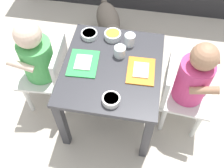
# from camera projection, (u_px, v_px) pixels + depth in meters

# --- Properties ---
(ground_plane) EXTENTS (7.00, 7.00, 0.00)m
(ground_plane) POSITION_uv_depth(u_px,v_px,m) (112.00, 110.00, 1.77)
(ground_plane) COLOR beige
(dining_table) EXTENTS (0.53, 0.60, 0.46)m
(dining_table) POSITION_uv_depth(u_px,v_px,m) (112.00, 76.00, 1.46)
(dining_table) COLOR #333338
(dining_table) RESTS_ON ground
(seated_child_left) EXTENTS (0.29, 0.29, 0.67)m
(seated_child_left) POSITION_uv_depth(u_px,v_px,m) (39.00, 58.00, 1.48)
(seated_child_left) COLOR silver
(seated_child_left) RESTS_ON ground
(seated_child_right) EXTENTS (0.30, 0.30, 0.68)m
(seated_child_right) POSITION_uv_depth(u_px,v_px,m) (191.00, 80.00, 1.39)
(seated_child_right) COLOR silver
(seated_child_right) RESTS_ON ground
(dog) EXTENTS (0.29, 0.47, 0.30)m
(dog) POSITION_uv_depth(u_px,v_px,m) (109.00, 22.00, 2.01)
(dog) COLOR #332D28
(dog) RESTS_ON ground
(food_tray_left) EXTENTS (0.17, 0.20, 0.02)m
(food_tray_left) POSITION_uv_depth(u_px,v_px,m) (83.00, 63.00, 1.40)
(food_tray_left) COLOR green
(food_tray_left) RESTS_ON dining_table
(food_tray_right) EXTENTS (0.15, 0.19, 0.02)m
(food_tray_right) POSITION_uv_depth(u_px,v_px,m) (141.00, 71.00, 1.37)
(food_tray_right) COLOR orange
(food_tray_right) RESTS_ON dining_table
(water_cup_left) EXTENTS (0.06, 0.06, 0.07)m
(water_cup_left) POSITION_uv_depth(u_px,v_px,m) (130.00, 40.00, 1.47)
(water_cup_left) COLOR white
(water_cup_left) RESTS_ON dining_table
(water_cup_right) EXTENTS (0.06, 0.06, 0.06)m
(water_cup_right) POSITION_uv_depth(u_px,v_px,m) (120.00, 52.00, 1.43)
(water_cup_right) COLOR white
(water_cup_right) RESTS_ON dining_table
(veggie_bowl_far) EXTENTS (0.10, 0.10, 0.03)m
(veggie_bowl_far) POSITION_uv_depth(u_px,v_px,m) (89.00, 34.00, 1.52)
(veggie_bowl_far) COLOR white
(veggie_bowl_far) RESTS_ON dining_table
(cereal_bowl_right_side) EXTENTS (0.09, 0.09, 0.03)m
(cereal_bowl_right_side) POSITION_uv_depth(u_px,v_px,m) (111.00, 100.00, 1.25)
(cereal_bowl_right_side) COLOR white
(cereal_bowl_right_side) RESTS_ON dining_table
(cereal_bowl_left_side) EXTENTS (0.10, 0.10, 0.04)m
(cereal_bowl_left_side) POSITION_uv_depth(u_px,v_px,m) (113.00, 35.00, 1.51)
(cereal_bowl_left_side) COLOR white
(cereal_bowl_left_side) RESTS_ON dining_table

